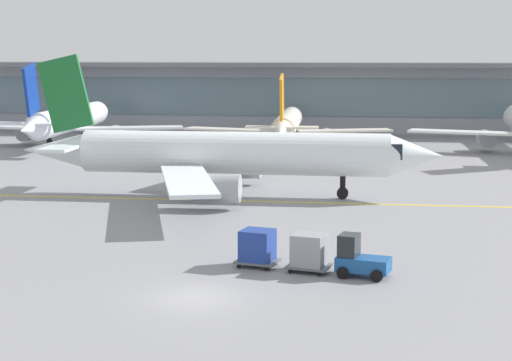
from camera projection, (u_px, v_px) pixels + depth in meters
name	position (u px, v px, depth m)	size (l,w,h in m)	color
ground_plane	(196.00, 297.00, 38.66)	(400.00, 400.00, 0.00)	gray
taxiway_centreline_stripe	(231.00, 201.00, 63.55)	(110.00, 0.36, 0.01)	yellow
terminal_concourse	(317.00, 96.00, 118.24)	(178.14, 11.00, 9.60)	#8C939E
gate_airplane_1	(69.00, 120.00, 100.87)	(27.95, 30.01, 9.96)	silver
gate_airplane_2	(288.00, 124.00, 100.11)	(24.61, 26.45, 8.77)	silver
taxiing_regional_jet	(230.00, 154.00, 65.07)	(32.73, 30.54, 10.87)	white
baggage_tug	(359.00, 259.00, 42.06)	(2.85, 2.11, 2.10)	#194C8C
cargo_dolly_lead	(309.00, 251.00, 42.97)	(2.41, 2.05, 1.94)	#595B60
cargo_dolly_trailing	(257.00, 247.00, 43.98)	(2.41, 2.05, 1.94)	#595B60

